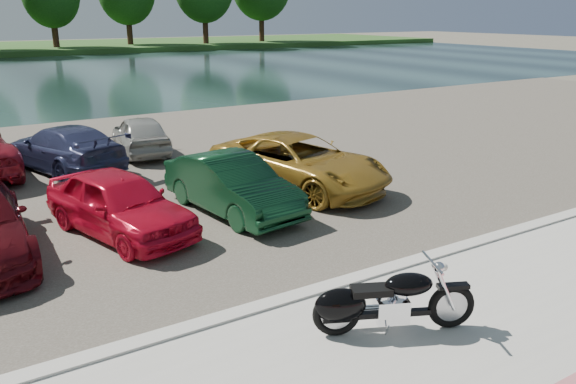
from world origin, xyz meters
name	(u,v)px	position (x,y,z in m)	size (l,w,h in m)	color
ground	(474,327)	(0.00, 0.00, 0.00)	(200.00, 200.00, 0.00)	#595447
promenade	(535,359)	(0.00, -1.00, 0.05)	(60.00, 6.00, 0.10)	#B2AFA8
kerb	(384,272)	(0.00, 2.00, 0.07)	(60.00, 0.30, 0.14)	#B2AFA8
parking_lot	(189,163)	(0.00, 11.00, 0.02)	(60.00, 18.00, 0.04)	#464038
river	(38,76)	(0.00, 40.00, 0.00)	(120.00, 40.00, 0.00)	#172A29
motorcycle	(380,303)	(-1.38, 0.52, 0.56)	(2.19, 1.17, 1.05)	black
car_4	(119,203)	(-3.38, 6.25, 0.70)	(1.55, 3.85, 1.31)	red
car_5	(232,185)	(-0.84, 6.26, 0.69)	(1.37, 3.94, 1.30)	#0E331C
car_6	(299,163)	(1.41, 6.99, 0.73)	(2.28, 4.95, 1.38)	olive
car_11	(64,148)	(-3.36, 12.01, 0.69)	(1.82, 4.49, 1.30)	navy
car_12	(140,134)	(-0.87, 12.87, 0.66)	(1.46, 3.63, 1.24)	#A3A29E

